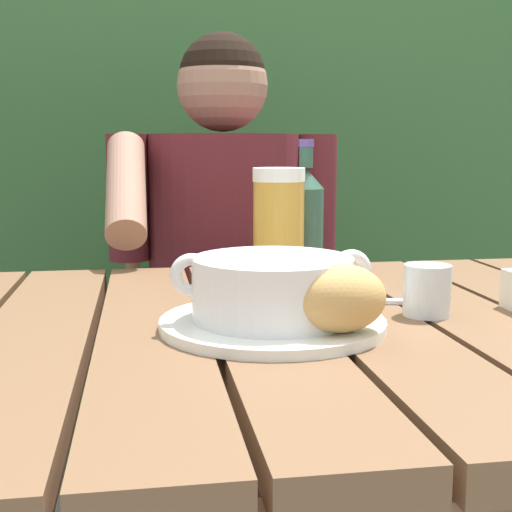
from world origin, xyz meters
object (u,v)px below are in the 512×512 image
object	(u,v)px
beer_bottle	(305,221)
table_knife	(370,300)
soup_bowl	(273,286)
water_glass_small	(426,290)
serving_plate	(272,323)
bread_roll	(340,298)
beer_glass	(279,228)
person_eating	(225,268)
chair_near_diner	(217,352)

from	to	relation	value
beer_bottle	table_knife	bearing A→B (deg)	-75.76
soup_bowl	water_glass_small	distance (m)	0.21
serving_plate	table_knife	size ratio (longest dim) A/B	1.60
bread_roll	beer_glass	world-z (taller)	beer_glass
person_eating	soup_bowl	bearing A→B (deg)	-91.87
table_knife	beer_glass	bearing A→B (deg)	127.22
beer_bottle	person_eating	bearing A→B (deg)	102.75
person_eating	soup_bowl	size ratio (longest dim) A/B	5.04
serving_plate	beer_bottle	distance (m)	0.33
chair_near_diner	beer_bottle	bearing A→B (deg)	-81.86
beer_glass	water_glass_small	distance (m)	0.26
beer_glass	beer_bottle	world-z (taller)	beer_bottle
serving_plate	beer_bottle	world-z (taller)	beer_bottle
chair_near_diner	serving_plate	xyz separation A→B (m)	(-0.02, -0.87, 0.29)
beer_glass	table_knife	size ratio (longest dim) A/B	1.09
chair_near_diner	beer_glass	size ratio (longest dim) A/B	5.10
soup_bowl	table_knife	size ratio (longest dim) A/B	1.44
chair_near_diner	bread_roll	xyz separation A→B (m)	(0.04, -0.94, 0.34)
person_eating	bread_roll	world-z (taller)	person_eating
water_glass_small	beer_glass	bearing A→B (deg)	125.79
serving_plate	beer_glass	size ratio (longest dim) A/B	1.48
beer_glass	table_knife	bearing A→B (deg)	-52.78
bread_roll	beer_bottle	distance (m)	0.37
person_eating	table_knife	bearing A→B (deg)	-76.75
water_glass_small	table_knife	distance (m)	0.09
chair_near_diner	beer_glass	distance (m)	0.73
beer_glass	beer_bottle	xyz separation A→B (m)	(0.05, 0.05, 0.00)
beer_glass	beer_bottle	bearing A→B (deg)	45.18
soup_bowl	table_knife	distance (m)	0.19
serving_plate	bread_roll	world-z (taller)	bread_roll
table_knife	beer_bottle	bearing A→B (deg)	104.24
bread_roll	table_knife	distance (m)	0.21
beer_glass	table_knife	xyz separation A→B (m)	(0.10, -0.13, -0.09)
serving_plate	soup_bowl	size ratio (longest dim) A/B	1.11
person_eating	serving_plate	size ratio (longest dim) A/B	4.52
chair_near_diner	person_eating	size ratio (longest dim) A/B	0.76
person_eating	water_glass_small	xyz separation A→B (m)	(0.18, -0.64, 0.08)
serving_plate	beer_bottle	xyz separation A→B (m)	(0.11, 0.30, 0.09)
serving_plate	table_knife	world-z (taller)	serving_plate
bread_roll	beer_glass	bearing A→B (deg)	91.21
person_eating	beer_bottle	xyz separation A→B (m)	(0.09, -0.38, 0.14)
serving_plate	soup_bowl	xyz separation A→B (m)	(0.00, 0.00, 0.04)
beer_bottle	water_glass_small	world-z (taller)	beer_bottle
bread_roll	beer_glass	distance (m)	0.32
chair_near_diner	water_glass_small	size ratio (longest dim) A/B	14.14
chair_near_diner	water_glass_small	world-z (taller)	chair_near_diner
chair_near_diner	serving_plate	world-z (taller)	chair_near_diner
beer_bottle	beer_glass	bearing A→B (deg)	-134.82
table_knife	bread_roll	bearing A→B (deg)	-117.63
beer_glass	water_glass_small	world-z (taller)	beer_glass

